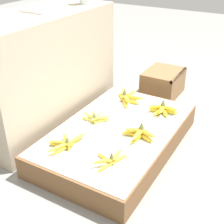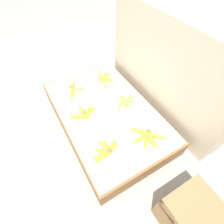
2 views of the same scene
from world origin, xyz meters
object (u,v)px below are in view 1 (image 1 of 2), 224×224
at_px(wooden_crate, 163,83).
at_px(foam_tray_white, 43,9).
at_px(banana_bunch_front_midright, 162,109).
at_px(banana_bunch_middle_midright, 127,97).
at_px(banana_bunch_middle_midleft, 95,118).
at_px(banana_bunch_front_left, 110,160).
at_px(banana_bunch_front_midleft, 140,133).
at_px(banana_bunch_middle_left, 66,143).

height_order(wooden_crate, foam_tray_white, foam_tray_white).
bearing_deg(banana_bunch_front_midright, banana_bunch_middle_midright, 81.36).
bearing_deg(wooden_crate, banana_bunch_middle_midleft, 172.35).
xyz_separation_m(wooden_crate, banana_bunch_front_midright, (-0.63, -0.24, 0.07)).
bearing_deg(banana_bunch_front_left, banana_bunch_middle_midleft, 42.67).
bearing_deg(banana_bunch_front_midleft, banana_bunch_middle_left, 131.71).
relative_size(banana_bunch_middle_midleft, foam_tray_white, 0.82).
distance_m(banana_bunch_front_left, banana_bunch_middle_midright, 0.80).
height_order(banana_bunch_front_left, banana_bunch_middle_midleft, banana_bunch_middle_midleft).
relative_size(banana_bunch_front_midleft, banana_bunch_middle_left, 0.82).
relative_size(banana_bunch_front_left, banana_bunch_front_midright, 1.04).
relative_size(banana_bunch_front_midright, banana_bunch_middle_midright, 0.83).
distance_m(wooden_crate, banana_bunch_front_midright, 0.68).
bearing_deg(banana_bunch_middle_midright, banana_bunch_middle_midleft, 171.96).
distance_m(wooden_crate, banana_bunch_front_left, 1.35).
height_order(wooden_crate, banana_bunch_front_left, banana_bunch_front_left).
height_order(banana_bunch_front_left, banana_bunch_middle_midright, banana_bunch_middle_midright).
distance_m(wooden_crate, banana_bunch_middle_midright, 0.59).
distance_m(banana_bunch_front_midleft, banana_bunch_middle_midleft, 0.37).
relative_size(banana_bunch_middle_midright, foam_tray_white, 1.02).
distance_m(banana_bunch_middle_left, foam_tray_white, 0.99).
bearing_deg(banana_bunch_front_midright, wooden_crate, 20.99).
xyz_separation_m(banana_bunch_front_midright, banana_bunch_middle_left, (-0.70, 0.36, -0.01)).
relative_size(banana_bunch_front_left, banana_bunch_front_midleft, 0.95).
bearing_deg(banana_bunch_middle_left, banana_bunch_middle_midleft, 2.18).
xyz_separation_m(banana_bunch_middle_midright, foam_tray_white, (-0.25, 0.57, 0.67)).
relative_size(banana_bunch_front_midright, banana_bunch_middle_midleft, 1.03).
relative_size(banana_bunch_front_left, foam_tray_white, 0.88).
relative_size(banana_bunch_middle_left, foam_tray_white, 1.12).
bearing_deg(banana_bunch_middle_midleft, wooden_crate, -7.65).
xyz_separation_m(banana_bunch_front_midleft, banana_bunch_middle_midleft, (0.04, 0.37, -0.01)).
relative_size(banana_bunch_front_midleft, banana_bunch_middle_midleft, 1.12).
height_order(banana_bunch_front_midright, banana_bunch_middle_left, banana_bunch_front_midright).
distance_m(banana_bunch_front_left, banana_bunch_front_midright, 0.70).
relative_size(wooden_crate, banana_bunch_middle_midright, 1.46).
xyz_separation_m(banana_bunch_middle_midleft, banana_bunch_middle_midright, (0.39, -0.05, 0.01)).
bearing_deg(banana_bunch_front_left, banana_bunch_middle_left, 89.13).
height_order(banana_bunch_front_midleft, banana_bunch_middle_midleft, banana_bunch_front_midleft).
xyz_separation_m(banana_bunch_front_left, banana_bunch_middle_midleft, (0.36, 0.33, 0.00)).
bearing_deg(banana_bunch_middle_midleft, banana_bunch_front_midleft, -96.85).
bearing_deg(banana_bunch_middle_midleft, banana_bunch_front_left, -137.33).
relative_size(banana_bunch_front_midright, banana_bunch_middle_left, 0.75).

